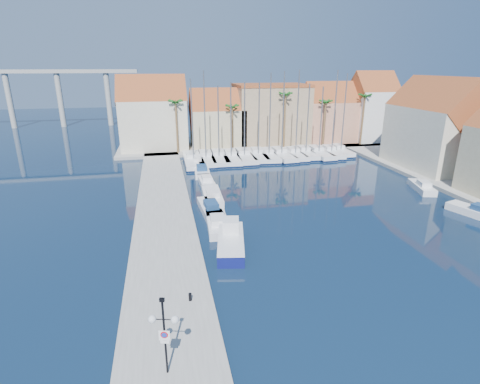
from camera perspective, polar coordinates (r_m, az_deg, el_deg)
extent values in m
plane|color=black|center=(30.90, 6.21, -11.38)|extent=(260.00, 260.00, 0.00)
cube|color=gray|center=(41.69, -11.50, -3.04)|extent=(6.00, 77.00, 0.50)
cube|color=gray|center=(77.17, 2.40, 7.37)|extent=(54.00, 16.00, 0.50)
cube|color=gray|center=(59.24, 32.15, 0.94)|extent=(12.00, 60.00, 0.50)
cylinder|color=black|center=(20.18, -11.39, -20.77)|extent=(0.11, 0.11, 4.47)
cylinder|color=black|center=(19.62, -12.42, -18.42)|extent=(0.56, 0.19, 0.06)
cylinder|color=black|center=(19.50, -10.74, -18.56)|extent=(0.56, 0.19, 0.06)
sphere|color=white|center=(19.69, -13.25, -18.35)|extent=(0.40, 0.40, 0.40)
sphere|color=white|center=(19.44, -9.90, -18.62)|extent=(0.40, 0.40, 0.40)
cube|color=black|center=(18.91, -11.81, -15.79)|extent=(0.27, 0.19, 0.18)
cube|color=white|center=(20.06, -11.45, -20.65)|extent=(0.55, 0.17, 0.56)
cylinder|color=red|center=(20.00, -11.48, -20.57)|extent=(0.37, 0.11, 0.38)
cylinder|color=#1933A5|center=(19.99, -11.49, -20.59)|extent=(0.26, 0.08, 0.27)
cube|color=white|center=(20.30, -11.38, -21.50)|extent=(0.44, 0.14, 0.16)
cylinder|color=black|center=(26.17, -7.61, -15.57)|extent=(0.22, 0.22, 0.54)
cube|color=navy|center=(33.26, -1.40, -7.98)|extent=(3.39, 6.94, 1.00)
cube|color=white|center=(32.99, -1.41, -7.03)|extent=(3.39, 6.94, 0.22)
cube|color=white|center=(33.94, -1.42, -5.13)|extent=(1.74, 2.01, 1.22)
cube|color=white|center=(37.65, -3.47, -4.86)|extent=(2.40, 6.44, 0.80)
cube|color=white|center=(36.79, -3.40, -4.25)|extent=(1.55, 2.30, 0.60)
cube|color=white|center=(41.61, -4.57, -2.52)|extent=(2.36, 6.28, 0.80)
cube|color=navy|center=(40.79, -4.43, -1.91)|extent=(1.51, 2.24, 0.60)
cube|color=white|center=(45.49, -4.26, -0.63)|extent=(2.33, 6.69, 0.80)
cube|color=white|center=(44.64, -4.19, -0.06)|extent=(1.56, 2.36, 0.60)
cube|color=white|center=(51.17, -5.17, 1.56)|extent=(1.93, 5.66, 0.80)
cube|color=white|center=(50.43, -5.10, 2.14)|extent=(1.30, 1.99, 0.60)
cube|color=white|center=(56.58, -5.87, 3.22)|extent=(2.46, 6.73, 0.80)
cube|color=navy|center=(55.75, -5.85, 3.73)|extent=(1.60, 2.39, 0.60)
cube|color=white|center=(61.21, -6.46, 4.39)|extent=(2.32, 5.68, 0.80)
cube|color=white|center=(60.50, -6.48, 4.91)|extent=(1.43, 2.05, 0.60)
cube|color=white|center=(65.55, -7.36, 5.32)|extent=(2.44, 6.02, 0.80)
cube|color=white|center=(64.83, -7.29, 5.81)|extent=(1.51, 2.17, 0.60)
cube|color=white|center=(47.74, 32.35, -2.67)|extent=(3.64, 6.31, 0.80)
cube|color=white|center=(54.10, 25.94, 0.65)|extent=(3.14, 5.74, 0.80)
cube|color=white|center=(53.43, 26.26, 1.18)|extent=(1.69, 2.17, 0.60)
cube|color=white|center=(62.55, -7.10, 4.77)|extent=(3.10, 11.67, 1.00)
cube|color=#0B1939|center=(62.63, -7.09, 4.49)|extent=(3.16, 11.73, 0.28)
cube|color=white|center=(63.50, -7.22, 5.72)|extent=(2.14, 3.51, 0.60)
cylinder|color=slate|center=(60.71, -7.32, 10.84)|extent=(0.20, 0.20, 12.51)
cube|color=white|center=(63.52, -5.23, 5.06)|extent=(3.30, 10.92, 1.00)
cube|color=#0B1939|center=(63.60, -5.22, 4.78)|extent=(3.36, 10.98, 0.28)
cube|color=white|center=(64.39, -5.32, 5.97)|extent=(2.11, 3.33, 0.60)
cylinder|color=slate|center=(61.67, -5.39, 11.61)|extent=(0.20, 0.20, 13.74)
cube|color=white|center=(63.91, -3.26, 5.19)|extent=(3.12, 10.80, 1.00)
cube|color=#0B1939|center=(63.99, -3.26, 4.91)|extent=(3.18, 10.86, 0.28)
cube|color=white|center=(64.77, -3.39, 6.10)|extent=(2.05, 3.27, 0.60)
cylinder|color=slate|center=(62.22, -3.31, 10.64)|extent=(0.20, 0.20, 11.42)
cube|color=white|center=(64.01, -1.40, 5.23)|extent=(3.42, 10.52, 1.00)
cube|color=#0B1939|center=(64.09, -1.40, 4.96)|extent=(3.49, 10.58, 0.28)
cube|color=white|center=(64.83, -1.51, 6.13)|extent=(2.10, 3.23, 0.60)
cylinder|color=slate|center=(62.30, -1.39, 10.91)|extent=(0.20, 0.20, 11.93)
cube|color=white|center=(64.82, 0.58, 5.41)|extent=(2.79, 10.69, 1.00)
cube|color=#0B1939|center=(64.90, 0.58, 5.14)|extent=(2.85, 10.75, 0.28)
cube|color=white|center=(65.66, 0.38, 6.30)|extent=(1.95, 3.21, 0.60)
cylinder|color=slate|center=(63.12, 0.70, 11.03)|extent=(0.20, 0.20, 11.95)
cube|color=white|center=(65.56, 2.73, 5.54)|extent=(3.41, 10.23, 1.00)
cube|color=#0B1939|center=(65.63, 2.72, 5.27)|extent=(3.48, 10.29, 0.28)
cube|color=white|center=(66.35, 2.59, 6.41)|extent=(2.07, 3.15, 0.60)
cylinder|color=slate|center=(63.91, 2.89, 11.06)|extent=(0.20, 0.20, 11.85)
cube|color=white|center=(65.58, 4.34, 5.52)|extent=(3.01, 9.60, 1.00)
cube|color=#0B1939|center=(65.65, 4.34, 5.24)|extent=(3.08, 9.67, 0.28)
cube|color=white|center=(66.30, 4.18, 6.37)|extent=(1.89, 2.94, 0.60)
cylinder|color=slate|center=(63.86, 4.60, 11.69)|extent=(0.20, 0.20, 13.33)
cube|color=white|center=(66.39, 6.20, 5.62)|extent=(3.30, 10.46, 1.00)
cube|color=#0B1939|center=(66.47, 6.19, 5.36)|extent=(3.36, 10.52, 0.28)
cube|color=white|center=(67.15, 5.90, 6.48)|extent=(2.06, 3.20, 0.60)
cylinder|color=slate|center=(64.66, 6.59, 11.83)|extent=(0.20, 0.20, 13.60)
cube|color=white|center=(66.93, 8.32, 5.64)|extent=(2.48, 9.05, 1.00)
cube|color=#0B1939|center=(67.00, 8.30, 5.38)|extent=(2.54, 9.12, 0.28)
cube|color=white|center=(67.58, 8.10, 6.48)|extent=(1.68, 2.73, 0.60)
cylinder|color=slate|center=(65.25, 8.76, 11.90)|extent=(0.20, 0.20, 13.82)
cube|color=white|center=(68.30, 9.87, 5.83)|extent=(3.00, 9.56, 1.00)
cube|color=#0B1939|center=(68.37, 9.86, 5.56)|extent=(3.06, 9.62, 0.28)
cube|color=white|center=(69.01, 9.67, 6.65)|extent=(1.88, 2.92, 0.60)
cylinder|color=slate|center=(66.76, 10.30, 11.01)|extent=(0.20, 0.20, 11.59)
cube|color=white|center=(68.77, 11.73, 5.80)|extent=(3.09, 10.25, 1.00)
cube|color=#0B1939|center=(68.84, 11.71, 5.54)|extent=(3.15, 10.31, 0.28)
cube|color=white|center=(69.49, 11.41, 6.63)|extent=(1.98, 3.12, 0.60)
cylinder|color=slate|center=(67.26, 12.26, 10.71)|extent=(0.20, 0.20, 11.07)
cube|color=white|center=(69.74, 13.63, 5.84)|extent=(3.10, 9.24, 1.00)
cube|color=#0B1939|center=(69.81, 13.61, 5.59)|extent=(3.17, 9.31, 0.28)
cube|color=white|center=(70.41, 13.42, 6.64)|extent=(1.87, 2.85, 0.60)
cylinder|color=slate|center=(68.12, 14.24, 11.80)|extent=(0.20, 0.20, 13.75)
cube|color=white|center=(71.34, 14.95, 6.02)|extent=(2.19, 8.29, 1.00)
cube|color=#0B1939|center=(71.41, 14.92, 5.77)|extent=(2.25, 8.35, 0.28)
cube|color=white|center=(71.90, 14.71, 6.79)|extent=(1.52, 2.49, 0.60)
cylinder|color=slate|center=(69.83, 15.59, 11.61)|extent=(0.20, 0.20, 13.16)
cube|color=beige|center=(73.08, -12.98, 10.06)|extent=(12.00, 9.00, 9.00)
cube|color=brown|center=(72.57, -13.24, 13.57)|extent=(12.30, 9.00, 9.00)
cube|color=tan|center=(73.99, -3.47, 9.81)|extent=(10.00, 8.00, 7.00)
cube|color=brown|center=(73.53, -3.52, 12.51)|extent=(10.30, 8.00, 8.00)
cube|color=#99825E|center=(77.03, 4.67, 11.64)|extent=(14.00, 10.00, 11.00)
cube|color=brown|center=(76.54, 4.79, 15.91)|extent=(14.20, 10.20, 0.50)
cube|color=tan|center=(80.51, 13.21, 10.45)|extent=(10.00, 8.00, 8.00)
cube|color=brown|center=(80.07, 13.43, 13.28)|extent=(10.30, 8.00, 8.00)
cube|color=white|center=(83.70, 19.26, 10.90)|extent=(8.00, 8.00, 10.00)
cube|color=brown|center=(83.25, 19.64, 14.30)|extent=(8.30, 8.00, 8.00)
cube|color=beige|center=(64.77, 27.51, 7.36)|extent=(9.00, 14.00, 9.00)
cube|color=brown|center=(64.19, 28.12, 11.28)|extent=(9.00, 14.30, 9.00)
cylinder|color=brown|center=(68.17, -9.61, 9.67)|extent=(0.36, 0.36, 9.00)
sphere|color=#19581B|center=(67.64, -9.81, 13.31)|extent=(2.60, 2.60, 2.60)
cylinder|color=brown|center=(69.37, -1.20, 9.66)|extent=(0.36, 0.36, 8.00)
sphere|color=#19581B|center=(68.86, -1.22, 12.83)|extent=(2.60, 2.60, 2.60)
cylinder|color=brown|center=(71.72, 6.81, 10.64)|extent=(0.36, 0.36, 10.00)
sphere|color=#19581B|center=(71.21, 6.96, 14.51)|extent=(2.60, 2.60, 2.60)
cylinder|color=brown|center=(74.74, 12.71, 10.07)|extent=(0.36, 0.36, 8.50)
sphere|color=#19581B|center=(74.26, 12.94, 13.19)|extent=(2.60, 2.60, 2.60)
cylinder|color=brown|center=(78.30, 18.17, 10.35)|extent=(0.36, 0.36, 9.50)
sphere|color=#19581B|center=(77.83, 18.52, 13.69)|extent=(2.60, 2.60, 2.60)
cube|color=#9E9E99|center=(111.26, -28.31, 15.88)|extent=(48.00, 2.20, 0.90)
cylinder|color=#9E9E99|center=(113.94, -31.68, 11.80)|extent=(1.40, 1.40, 14.00)
cylinder|color=#9E9E99|center=(110.59, -25.71, 12.58)|extent=(1.40, 1.40, 14.00)
cylinder|color=#9E9E99|center=(108.47, -19.41, 13.26)|extent=(1.40, 1.40, 14.00)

